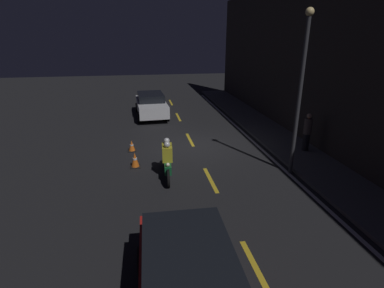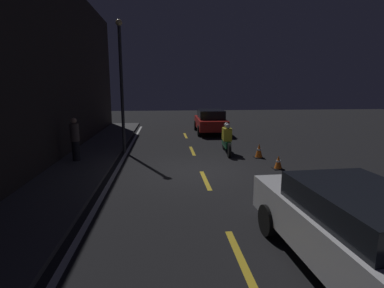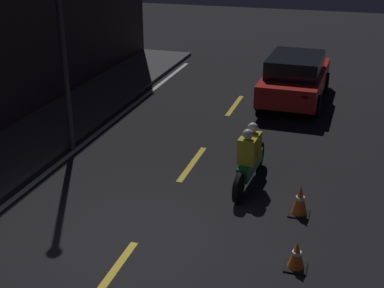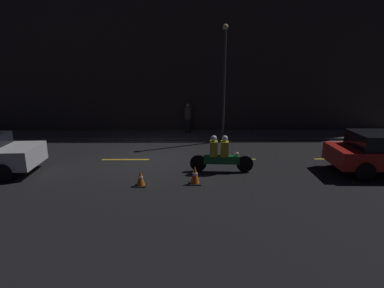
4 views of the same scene
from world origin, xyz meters
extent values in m
plane|color=black|center=(0.00, 0.00, 0.00)|extent=(56.00, 56.00, 0.00)
cube|color=#4C4C4F|center=(0.00, 4.35, 0.06)|extent=(28.00, 2.15, 0.12)
cube|color=#2D2826|center=(0.00, 5.58, 3.83)|extent=(28.00, 0.30, 7.65)
cube|color=gold|center=(-5.50, 0.00, 0.00)|extent=(2.00, 0.14, 0.01)
cube|color=gold|center=(-1.00, 0.00, 0.00)|extent=(2.00, 0.14, 0.01)
cube|color=gold|center=(3.50, 0.00, 0.00)|extent=(2.00, 0.14, 0.01)
cube|color=gold|center=(8.00, 0.00, 0.00)|extent=(2.00, 0.14, 0.01)
cube|color=silver|center=(0.00, 3.02, 0.00)|extent=(25.20, 0.14, 0.01)
cube|color=silver|center=(-6.00, -1.66, 0.66)|extent=(4.39, 1.94, 0.69)
cube|color=black|center=(-6.22, -1.67, 1.22)|extent=(2.44, 1.68, 0.44)
cylinder|color=black|center=(-4.71, -0.75, 0.31)|extent=(0.64, 0.21, 0.63)
cylinder|color=black|center=(-4.63, -2.45, 0.31)|extent=(0.64, 0.21, 0.63)
cube|color=red|center=(9.00, -1.69, 0.65)|extent=(4.21, 1.83, 0.64)
cube|color=black|center=(8.79, -1.68, 1.24)|extent=(2.33, 1.61, 0.54)
cube|color=red|center=(6.96, -1.08, 0.81)|extent=(0.06, 0.20, 0.10)
cube|color=red|center=(6.93, -2.20, 0.81)|extent=(0.06, 0.20, 0.10)
cylinder|color=black|center=(10.31, -0.87, 0.33)|extent=(0.66, 0.20, 0.66)
cylinder|color=black|center=(10.27, -2.56, 0.33)|extent=(0.66, 0.20, 0.66)
cylinder|color=black|center=(7.73, -0.81, 0.33)|extent=(0.66, 0.20, 0.66)
cylinder|color=black|center=(7.69, -2.50, 0.33)|extent=(0.66, 0.20, 0.66)
cylinder|color=black|center=(3.75, -1.54, 0.31)|extent=(0.63, 0.12, 0.62)
cylinder|color=black|center=(2.03, -1.43, 0.31)|extent=(0.63, 0.14, 0.62)
cube|color=#14592D|center=(2.89, -1.49, 0.46)|extent=(1.33, 0.32, 0.30)
sphere|color=#F2EABF|center=(3.44, -1.52, 0.69)|extent=(0.14, 0.14, 0.14)
cube|color=gold|center=(2.99, -1.49, 0.89)|extent=(0.30, 0.38, 0.55)
sphere|color=silver|center=(2.99, -1.49, 1.27)|extent=(0.22, 0.22, 0.22)
cube|color=gold|center=(2.59, -1.47, 0.89)|extent=(0.30, 0.38, 0.55)
sphere|color=silver|center=(2.59, -1.47, 1.27)|extent=(0.22, 0.22, 0.22)
cube|color=black|center=(0.09, -2.83, 0.01)|extent=(0.37, 0.37, 0.03)
cone|color=orange|center=(0.09, -2.83, 0.27)|extent=(0.29, 0.29, 0.47)
cylinder|color=white|center=(0.09, -2.83, 0.29)|extent=(0.16, 0.16, 0.06)
cube|color=black|center=(1.88, -2.68, 0.01)|extent=(0.40, 0.40, 0.03)
cone|color=orange|center=(1.88, -2.68, 0.32)|extent=(0.31, 0.31, 0.58)
cylinder|color=white|center=(1.88, -2.68, 0.35)|extent=(0.17, 0.17, 0.07)
cylinder|color=black|center=(1.61, 4.74, 0.50)|extent=(0.28, 0.28, 0.77)
cylinder|color=#594C47|center=(1.61, 4.74, 1.23)|extent=(0.34, 0.34, 0.68)
sphere|color=tan|center=(1.61, 4.74, 1.68)|extent=(0.22, 0.22, 0.22)
cylinder|color=#333338|center=(3.43, 3.12, 2.75)|extent=(0.14, 0.14, 5.50)
sphere|color=#F9D88C|center=(3.43, 3.12, 5.62)|extent=(0.28, 0.28, 0.28)
camera|label=1|loc=(12.96, -2.34, 4.91)|focal=28.00mm
camera|label=2|loc=(-10.15, 1.29, 2.95)|focal=28.00mm
camera|label=3|loc=(-7.43, -3.36, 5.30)|focal=50.00mm
camera|label=4|loc=(1.69, -12.05, 3.83)|focal=28.00mm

